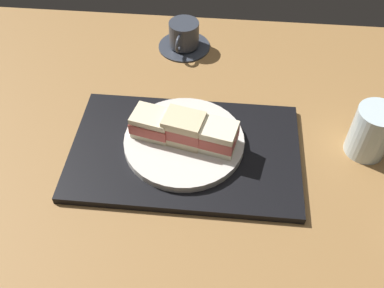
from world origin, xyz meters
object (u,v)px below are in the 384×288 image
sandwich_near (152,123)px  coffee_cup (184,37)px  drinking_glass (371,132)px  sandwich_middle (184,128)px  sandwich_far (216,137)px  sandwich_plate (184,141)px

sandwich_near → coffee_cup: size_ratio=0.67×
sandwich_near → drinking_glass: 42.36cm
sandwich_middle → sandwich_far: bearing=-11.0°
sandwich_plate → coffee_cup: coffee_cup is taller
sandwich_middle → drinking_glass: (35.97, 3.32, -0.74)cm
sandwich_near → sandwich_plate: bearing=-11.0°
sandwich_far → sandwich_plate: bearing=169.0°
sandwich_middle → coffee_cup: sandwich_middle is taller
sandwich_middle → coffee_cup: 34.46cm
sandwich_plate → sandwich_far: bearing=-11.0°
sandwich_plate → sandwich_far: sandwich_far is taller
sandwich_plate → drinking_glass: drinking_glass is taller
sandwich_plate → drinking_glass: 36.25cm
sandwich_near → sandwich_middle: (6.33, -1.23, 0.49)cm
sandwich_middle → coffee_cup: size_ratio=0.66×
drinking_glass → sandwich_far: bearing=-171.3°
sandwich_near → drinking_glass: size_ratio=0.81×
sandwich_middle → sandwich_far: (6.33, -1.23, -0.29)cm
sandwich_plate → sandwich_near: bearing=169.0°
sandwich_middle → sandwich_far: size_ratio=1.01×
sandwich_plate → drinking_glass: bearing=5.3°
sandwich_near → sandwich_middle: bearing=-11.0°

